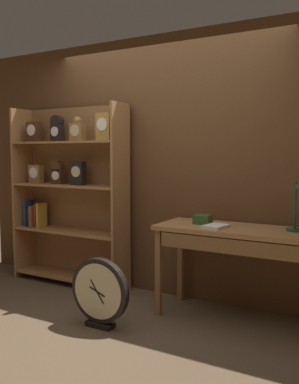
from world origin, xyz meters
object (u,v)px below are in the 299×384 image
(open_repair_manual, at_px, (216,226))
(round_clock_large, at_px, (100,292))
(bookshelf, at_px, (69,191))
(workbench, at_px, (235,240))
(toolbox_small, at_px, (203,219))

(open_repair_manual, distance_m, round_clock_large, 1.11)
(bookshelf, relative_size, workbench, 1.43)
(bookshelf, xyz_separation_m, round_clock_large, (1.02, -0.83, -0.72))
(workbench, relative_size, toolbox_small, 9.32)
(toolbox_small, bearing_deg, workbench, -8.13)
(workbench, relative_size, open_repair_manual, 6.13)
(workbench, xyz_separation_m, toolbox_small, (-0.31, 0.04, 0.14))
(round_clock_large, bearing_deg, workbench, 36.25)
(bookshelf, xyz_separation_m, open_repair_manual, (1.80, -0.23, -0.20))
(round_clock_large, bearing_deg, toolbox_small, 49.85)
(workbench, bearing_deg, bookshelf, 175.29)
(bookshelf, height_order, round_clock_large, bookshelf)
(toolbox_small, bearing_deg, bookshelf, 175.95)
(workbench, distance_m, round_clock_large, 1.21)
(workbench, distance_m, open_repair_manual, 0.20)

